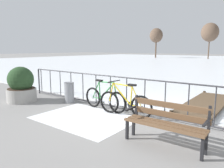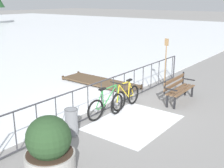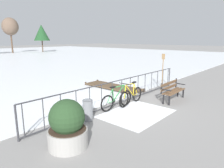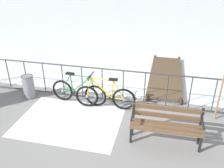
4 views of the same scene
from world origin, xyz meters
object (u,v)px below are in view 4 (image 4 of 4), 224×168
object	(u,v)px
park_bench	(166,122)
trash_bin	(29,87)
bicycle_second	(79,92)
bicycle_near_railing	(105,97)
oar_upright	(223,81)

from	to	relation	value
park_bench	trash_bin	size ratio (longest dim) A/B	2.20
bicycle_second	park_bench	world-z (taller)	bicycle_second
bicycle_second	bicycle_near_railing	bearing A→B (deg)	-6.45
bicycle_second	oar_upright	size ratio (longest dim) A/B	0.86
bicycle_second	park_bench	size ratio (longest dim) A/B	1.06
park_bench	bicycle_near_railing	bearing A→B (deg)	148.10
bicycle_second	trash_bin	bearing A→B (deg)	-178.74
park_bench	trash_bin	world-z (taller)	park_bench
bicycle_near_railing	park_bench	world-z (taller)	bicycle_near_railing
bicycle_near_railing	bicycle_second	xyz separation A→B (m)	(-0.83, 0.09, 0.00)
trash_bin	oar_upright	xyz separation A→B (m)	(5.38, 0.06, 0.76)
bicycle_near_railing	trash_bin	bearing A→B (deg)	178.60
trash_bin	oar_upright	distance (m)	5.44
bicycle_second	trash_bin	xyz separation A→B (m)	(-1.58, -0.03, 0.00)
bicycle_near_railing	trash_bin	distance (m)	2.41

